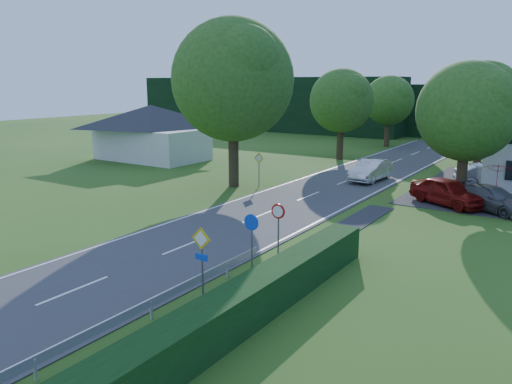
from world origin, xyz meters
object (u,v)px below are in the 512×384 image
Objects in this scene: parasol at (497,181)px; parked_car_grey at (491,199)px; streetlight at (465,127)px; parked_car_silver_a at (492,176)px; moving_car at (371,170)px; parked_car_red at (448,192)px; motorcycle at (375,164)px.

parked_car_grey is at bearing -85.82° from parasol.
parked_car_silver_a is at bearing 69.44° from streetlight.
parked_car_red reaches higher than moving_car.
parked_car_silver_a is 3.53m from parasol.
parasol reaches higher than moving_car.
moving_car is 0.97× the size of parked_car_silver_a.
parked_car_grey is (1.06, -7.18, -0.11)m from parked_car_silver_a.
parked_car_red is at bearing 147.67° from parked_car_silver_a.
parasol is at bearing -3.20° from moving_car.
moving_car is at bearing 90.46° from parked_car_grey.
parked_car_red is at bearing -32.33° from moving_car.
parked_car_red is at bearing -33.32° from motorcycle.
parked_car_grey is 3.78m from parasol.
moving_car is 8.34m from parked_car_silver_a.
parked_car_grey is at bearing -55.11° from streetlight.
streetlight is 5.34m from parked_car_silver_a.
parasol reaches higher than parked_car_red.
moving_car is (-6.60, 1.28, -3.63)m from streetlight.
streetlight reaches higher than parked_car_grey.
parked_car_red is (6.63, -4.78, 0.03)m from moving_car.
moving_car is 8.83m from parasol.
parked_car_red is 0.98× the size of parked_car_silver_a.
motorcycle is at bearing 110.09° from moving_car.
motorcycle is 0.35× the size of parked_car_grey.
parked_car_grey is at bearing 166.70° from parked_car_silver_a.
parasol is at bearing 171.20° from parked_car_silver_a.
parked_car_silver_a is (9.43, -2.43, 0.37)m from motorcycle.
parked_car_silver_a is at bearing 20.23° from moving_car.
moving_car reaches higher than parked_car_grey.
motorcycle is 0.70× the size of parasol.
parasol is (2.14, 3.75, 0.27)m from parked_car_red.
parked_car_grey is (2.41, 0.00, -0.12)m from parked_car_red.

